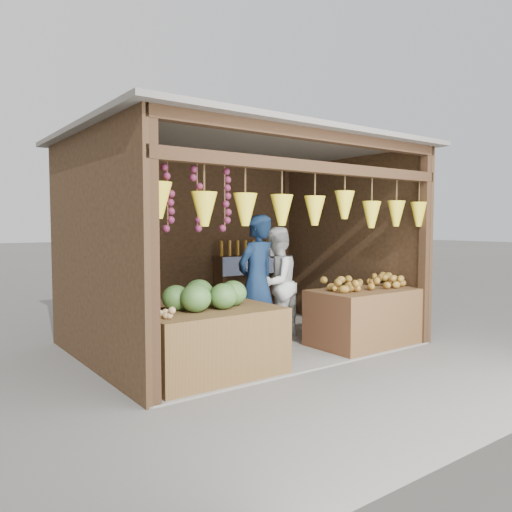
{
  "coord_description": "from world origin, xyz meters",
  "views": [
    {
      "loc": [
        -3.74,
        -5.41,
        1.59
      ],
      "look_at": [
        0.16,
        -0.1,
        1.17
      ],
      "focal_mm": 35.0,
      "sensor_mm": 36.0,
      "label": 1
    }
  ],
  "objects_px": {
    "woman_standing": "(276,283)",
    "vendor_seated": "(106,290)",
    "counter_right": "(366,317)",
    "man_standing": "(257,281)",
    "counter_left": "(211,343)"
  },
  "relations": [
    {
      "from": "counter_right",
      "to": "woman_standing",
      "type": "height_order",
      "value": "woman_standing"
    },
    {
      "from": "woman_standing",
      "to": "man_standing",
      "type": "bearing_deg",
      "value": -2.1
    },
    {
      "from": "counter_right",
      "to": "counter_left",
      "type": "bearing_deg",
      "value": 179.77
    },
    {
      "from": "man_standing",
      "to": "counter_left",
      "type": "bearing_deg",
      "value": 20.78
    },
    {
      "from": "vendor_seated",
      "to": "woman_standing",
      "type": "bearing_deg",
      "value": -160.52
    },
    {
      "from": "counter_left",
      "to": "vendor_seated",
      "type": "height_order",
      "value": "vendor_seated"
    },
    {
      "from": "man_standing",
      "to": "woman_standing",
      "type": "relative_size",
      "value": 1.1
    },
    {
      "from": "counter_right",
      "to": "vendor_seated",
      "type": "relative_size",
      "value": 1.39
    },
    {
      "from": "man_standing",
      "to": "vendor_seated",
      "type": "distance_m",
      "value": 1.86
    },
    {
      "from": "counter_right",
      "to": "woman_standing",
      "type": "bearing_deg",
      "value": 128.82
    },
    {
      "from": "counter_right",
      "to": "woman_standing",
      "type": "relative_size",
      "value": 0.95
    },
    {
      "from": "counter_left",
      "to": "man_standing",
      "type": "distance_m",
      "value": 1.45
    },
    {
      "from": "man_standing",
      "to": "woman_standing",
      "type": "height_order",
      "value": "man_standing"
    },
    {
      "from": "woman_standing",
      "to": "vendor_seated",
      "type": "relative_size",
      "value": 1.47
    },
    {
      "from": "man_standing",
      "to": "woman_standing",
      "type": "distance_m",
      "value": 0.5
    }
  ]
}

